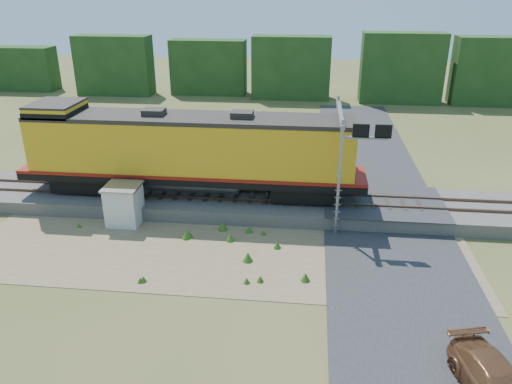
# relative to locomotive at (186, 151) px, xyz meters

# --- Properties ---
(ground) EXTENTS (140.00, 140.00, 0.00)m
(ground) POSITION_rel_locomotive_xyz_m (4.81, -6.00, -3.59)
(ground) COLOR #475123
(ground) RESTS_ON ground
(ballast) EXTENTS (70.00, 5.00, 0.80)m
(ballast) POSITION_rel_locomotive_xyz_m (4.81, -0.00, -3.19)
(ballast) COLOR slate
(ballast) RESTS_ON ground
(rails) EXTENTS (70.00, 1.54, 0.16)m
(rails) POSITION_rel_locomotive_xyz_m (4.81, -0.00, -2.71)
(rails) COLOR brown
(rails) RESTS_ON ballast
(dirt_shoulder) EXTENTS (26.00, 8.00, 0.03)m
(dirt_shoulder) POSITION_rel_locomotive_xyz_m (2.81, -5.50, -3.57)
(dirt_shoulder) COLOR #8C7754
(dirt_shoulder) RESTS_ON ground
(road) EXTENTS (7.00, 66.00, 0.86)m
(road) POSITION_rel_locomotive_xyz_m (11.81, -5.26, -3.50)
(road) COLOR #38383A
(road) RESTS_ON ground
(tree_line_north) EXTENTS (130.00, 3.00, 6.50)m
(tree_line_north) POSITION_rel_locomotive_xyz_m (4.81, 32.00, -0.52)
(tree_line_north) COLOR #1C3D16
(tree_line_north) RESTS_ON ground
(weed_clumps) EXTENTS (15.00, 6.20, 0.56)m
(weed_clumps) POSITION_rel_locomotive_xyz_m (1.31, -5.90, -3.59)
(weed_clumps) COLOR #2F5E1A
(weed_clumps) RESTS_ON ground
(locomotive) EXTENTS (20.65, 3.15, 5.33)m
(locomotive) POSITION_rel_locomotive_xyz_m (0.00, 0.00, 0.00)
(locomotive) COLOR black
(locomotive) RESTS_ON rails
(shed) EXTENTS (1.98, 1.98, 2.33)m
(shed) POSITION_rel_locomotive_xyz_m (-3.05, -2.74, -2.41)
(shed) COLOR silver
(shed) RESTS_ON ground
(signal_gantry) EXTENTS (2.57, 6.20, 6.48)m
(signal_gantry) POSITION_rel_locomotive_xyz_m (9.23, -0.64, 1.31)
(signal_gantry) COLOR gray
(signal_gantry) RESTS_ON ground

